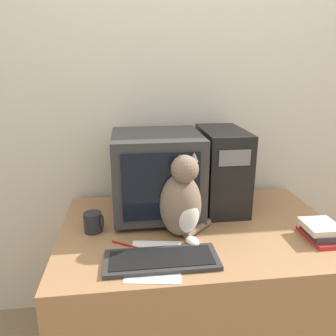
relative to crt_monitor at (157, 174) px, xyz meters
name	(u,v)px	position (x,y,z in m)	size (l,w,h in m)	color
wall_back	(183,112)	(0.18, 0.33, 0.26)	(7.00, 0.05, 2.50)	beige
desk	(197,293)	(0.18, -0.17, -0.60)	(1.31, 0.86, 0.77)	#9E7047
crt_monitor	(157,174)	(0.00, 0.00, 0.00)	(0.43, 0.42, 0.43)	#333333
computer_tower	(222,169)	(0.35, 0.06, -0.01)	(0.22, 0.39, 0.43)	black
keyboard	(162,260)	(-0.02, -0.44, -0.21)	(0.45, 0.18, 0.02)	#2D2D2D
cat	(182,202)	(0.09, -0.24, -0.05)	(0.28, 0.27, 0.39)	#7A6651
book_stack	(320,231)	(0.70, -0.35, -0.18)	(0.15, 0.20, 0.07)	red
pen	(126,245)	(-0.16, -0.30, -0.22)	(0.13, 0.09, 0.01)	maroon
paper_sheet	(155,260)	(-0.05, -0.43, -0.22)	(0.25, 0.32, 0.00)	white
mug	(94,222)	(-0.31, -0.15, -0.17)	(0.09, 0.08, 0.09)	#232328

